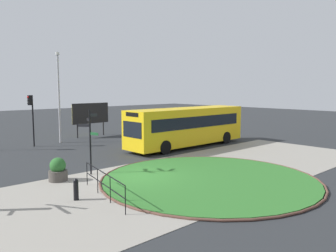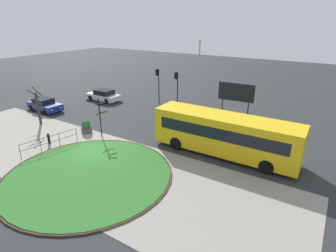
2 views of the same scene
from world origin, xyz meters
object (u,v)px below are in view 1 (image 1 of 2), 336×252
at_px(bollard_foreground, 76,189).
at_px(billboard_left, 90,114).
at_px(bus_yellow, 187,126).
at_px(planter_near_signpost, 58,170).
at_px(lamppost_tall, 59,95).
at_px(traffic_light_far, 31,109).
at_px(signpost_directional, 90,136).

xyz_separation_m(bollard_foreground, billboard_left, (10.10, 16.23, 1.71)).
bearing_deg(bus_yellow, planter_near_signpost, 12.29).
relative_size(billboard_left, planter_near_signpost, 3.31).
distance_m(bollard_foreground, bus_yellow, 14.18).
relative_size(bollard_foreground, lamppost_tall, 0.12).
bearing_deg(traffic_light_far, bollard_foreground, 61.22).
relative_size(signpost_directional, bollard_foreground, 3.78).
bearing_deg(traffic_light_far, planter_near_signpost, 60.71).
bearing_deg(signpost_directional, traffic_light_far, 84.43).
height_order(traffic_light_far, lamppost_tall, lamppost_tall).
bearing_deg(billboard_left, bollard_foreground, -124.41).
xyz_separation_m(lamppost_tall, billboard_left, (3.84, 1.54, -1.91)).
distance_m(signpost_directional, bus_yellow, 10.47).
bearing_deg(planter_near_signpost, lamppost_tall, 64.18).
xyz_separation_m(signpost_directional, bollard_foreground, (-2.67, -3.40, -1.62)).
bearing_deg(traffic_light_far, bus_yellow, 123.41).
xyz_separation_m(bus_yellow, traffic_light_far, (-9.08, 8.31, 1.33)).
bearing_deg(planter_near_signpost, bus_yellow, 12.33).
height_order(signpost_directional, billboard_left, signpost_directional).
height_order(billboard_left, planter_near_signpost, billboard_left).
bearing_deg(planter_near_signpost, traffic_light_far, 74.85).
relative_size(bollard_foreground, traffic_light_far, 0.23).
bearing_deg(signpost_directional, planter_near_signpost, -178.06).
xyz_separation_m(signpost_directional, lamppost_tall, (3.60, 11.30, 2.00)).
distance_m(lamppost_tall, planter_near_signpost, 13.11).
xyz_separation_m(bollard_foreground, traffic_light_far, (3.73, 14.28, 2.51)).
height_order(signpost_directional, lamppost_tall, lamppost_tall).
bearing_deg(traffic_light_far, signpost_directional, 70.30).
distance_m(traffic_light_far, lamppost_tall, 2.80).
distance_m(bollard_foreground, lamppost_tall, 16.38).
height_order(traffic_light_far, billboard_left, traffic_light_far).
distance_m(bus_yellow, lamppost_tall, 11.18).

